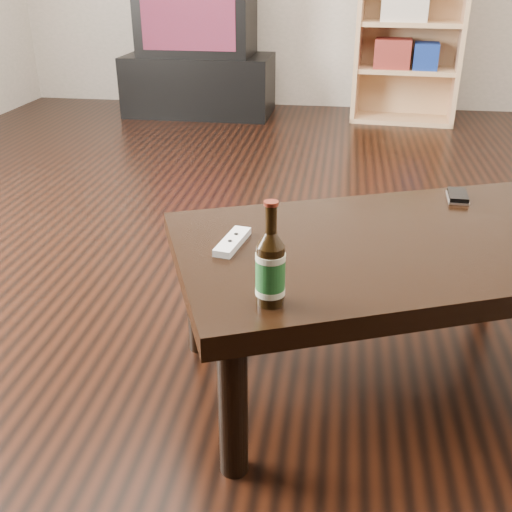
# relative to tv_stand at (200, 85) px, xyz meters

# --- Properties ---
(floor) EXTENTS (5.00, 6.00, 0.01)m
(floor) POSITION_rel_tv_stand_xyz_m (0.93, -2.57, -0.23)
(floor) COLOR black
(floor) RESTS_ON ground
(tv_stand) EXTENTS (1.13, 0.58, 0.45)m
(tv_stand) POSITION_rel_tv_stand_xyz_m (0.00, 0.00, 0.00)
(tv_stand) COLOR black
(tv_stand) RESTS_ON floor
(tv) EXTENTS (0.84, 0.54, 0.63)m
(tv) POSITION_rel_tv_stand_xyz_m (-0.00, -0.00, 0.54)
(tv) COLOR black
(tv) RESTS_ON tv_stand
(bookshelf) EXTENTS (0.78, 0.41, 1.39)m
(bookshelf) POSITION_rel_tv_stand_xyz_m (1.56, 0.01, 0.50)
(bookshelf) COLOR tan
(bookshelf) RESTS_ON floor
(coffee_table) EXTENTS (1.31, 1.05, 0.43)m
(coffee_table) POSITION_rel_tv_stand_xyz_m (1.29, -3.23, 0.15)
(coffee_table) COLOR black
(coffee_table) RESTS_ON floor
(beer_bottle) EXTENTS (0.08, 0.08, 0.23)m
(beer_bottle) POSITION_rel_tv_stand_xyz_m (1.00, -3.60, 0.28)
(beer_bottle) COLOR black
(beer_bottle) RESTS_ON coffee_table
(phone) EXTENTS (0.06, 0.12, 0.02)m
(phone) POSITION_rel_tv_stand_xyz_m (1.49, -2.90, 0.21)
(phone) COLOR silver
(phone) RESTS_ON coffee_table
(remote) EXTENTS (0.07, 0.17, 0.02)m
(remote) POSITION_rel_tv_stand_xyz_m (0.87, -3.32, 0.21)
(remote) COLOR white
(remote) RESTS_ON coffee_table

